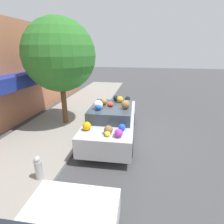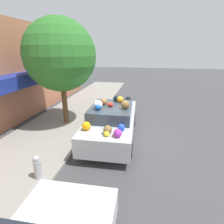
# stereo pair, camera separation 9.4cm
# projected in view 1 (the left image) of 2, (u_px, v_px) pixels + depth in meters

# --- Properties ---
(ground_plane) EXTENTS (60.00, 60.00, 0.00)m
(ground_plane) POSITION_uv_depth(u_px,v_px,m) (112.00, 137.00, 7.42)
(ground_plane) COLOR #424244
(sidewalk_curb) EXTENTS (24.00, 3.20, 0.12)m
(sidewalk_curb) POSITION_uv_depth(u_px,v_px,m) (54.00, 130.00, 7.87)
(sidewalk_curb) COLOR gray
(sidewalk_curb) RESTS_ON ground
(building_facade) EXTENTS (18.00, 1.20, 4.84)m
(building_facade) POSITION_uv_depth(u_px,v_px,m) (0.00, 76.00, 7.49)
(building_facade) COLOR #B26B4C
(building_facade) RESTS_ON ground
(street_tree) EXTENTS (3.13, 3.13, 4.69)m
(street_tree) POSITION_uv_depth(u_px,v_px,m) (60.00, 56.00, 7.56)
(street_tree) COLOR brown
(street_tree) RESTS_ON sidewalk_curb
(fire_hydrant) EXTENTS (0.20, 0.20, 0.70)m
(fire_hydrant) POSITION_uv_depth(u_px,v_px,m) (38.00, 168.00, 4.75)
(fire_hydrant) COLOR #B2B2B7
(fire_hydrant) RESTS_ON sidewalk_curb
(art_car) EXTENTS (4.44, 1.97, 1.75)m
(art_car) POSITION_uv_depth(u_px,v_px,m) (112.00, 121.00, 7.13)
(art_car) COLOR #B7BABF
(art_car) RESTS_ON ground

